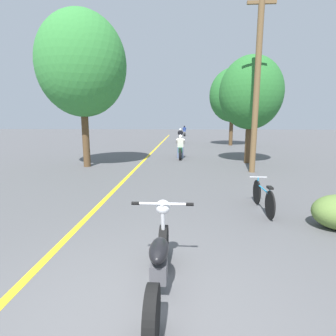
{
  "coord_description": "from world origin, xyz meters",
  "views": [
    {
      "loc": [
        0.48,
        -2.49,
        2.18
      ],
      "look_at": [
        0.06,
        4.48,
        0.9
      ],
      "focal_mm": 28.0,
      "sensor_mm": 36.0,
      "label": 1
    }
  ],
  "objects_px": {
    "motorcycle_foreground": "(159,261)",
    "motorcycle_rider_lead": "(180,149)",
    "motorcycle_rider_mid": "(180,137)",
    "bicycle_parked": "(263,197)",
    "roadside_tree_right_far": "(233,95)",
    "motorcycle_rider_far": "(184,132)",
    "utility_pole": "(257,82)",
    "roadside_tree_left": "(82,65)",
    "roadside_tree_right_near": "(251,93)"
  },
  "relations": [
    {
      "from": "motorcycle_foreground",
      "to": "motorcycle_rider_lead",
      "type": "xyz_separation_m",
      "value": [
        0.1,
        12.02,
        0.09
      ]
    },
    {
      "from": "motorcycle_rider_mid",
      "to": "bicycle_parked",
      "type": "height_order",
      "value": "motorcycle_rider_mid"
    },
    {
      "from": "motorcycle_foreground",
      "to": "motorcycle_rider_lead",
      "type": "distance_m",
      "value": 12.02
    },
    {
      "from": "roadside_tree_right_far",
      "to": "motorcycle_rider_mid",
      "type": "height_order",
      "value": "roadside_tree_right_far"
    },
    {
      "from": "motorcycle_rider_far",
      "to": "motorcycle_foreground",
      "type": "bearing_deg",
      "value": -90.59
    },
    {
      "from": "bicycle_parked",
      "to": "utility_pole",
      "type": "bearing_deg",
      "value": 78.76
    },
    {
      "from": "roadside_tree_right_far",
      "to": "motorcycle_rider_mid",
      "type": "relative_size",
      "value": 3.23
    },
    {
      "from": "motorcycle_rider_lead",
      "to": "bicycle_parked",
      "type": "distance_m",
      "value": 9.06
    },
    {
      "from": "motorcycle_foreground",
      "to": "motorcycle_rider_mid",
      "type": "relative_size",
      "value": 1.04
    },
    {
      "from": "motorcycle_rider_lead",
      "to": "motorcycle_foreground",
      "type": "bearing_deg",
      "value": -90.46
    },
    {
      "from": "utility_pole",
      "to": "roadside_tree_right_far",
      "type": "distance_m",
      "value": 12.09
    },
    {
      "from": "motorcycle_rider_lead",
      "to": "motorcycle_rider_far",
      "type": "xyz_separation_m",
      "value": [
        0.25,
        21.56,
        0.02
      ]
    },
    {
      "from": "motorcycle_rider_mid",
      "to": "bicycle_parked",
      "type": "bearing_deg",
      "value": -83.23
    },
    {
      "from": "motorcycle_rider_mid",
      "to": "motorcycle_rider_far",
      "type": "height_order",
      "value": "motorcycle_rider_far"
    },
    {
      "from": "motorcycle_rider_lead",
      "to": "roadside_tree_right_far",
      "type": "bearing_deg",
      "value": 62.21
    },
    {
      "from": "roadside_tree_left",
      "to": "motorcycle_rider_lead",
      "type": "relative_size",
      "value": 3.22
    },
    {
      "from": "bicycle_parked",
      "to": "roadside_tree_right_near",
      "type": "bearing_deg",
      "value": 79.58
    },
    {
      "from": "roadside_tree_left",
      "to": "motorcycle_rider_lead",
      "type": "bearing_deg",
      "value": 34.6
    },
    {
      "from": "utility_pole",
      "to": "roadside_tree_right_near",
      "type": "relative_size",
      "value": 1.36
    },
    {
      "from": "roadside_tree_right_near",
      "to": "roadside_tree_right_far",
      "type": "distance_m",
      "value": 9.58
    },
    {
      "from": "motorcycle_rider_mid",
      "to": "roadside_tree_left",
      "type": "bearing_deg",
      "value": -107.45
    },
    {
      "from": "motorcycle_rider_lead",
      "to": "bicycle_parked",
      "type": "height_order",
      "value": "motorcycle_rider_lead"
    },
    {
      "from": "motorcycle_rider_mid",
      "to": "roadside_tree_right_near",
      "type": "bearing_deg",
      "value": -72.93
    },
    {
      "from": "motorcycle_rider_lead",
      "to": "motorcycle_rider_mid",
      "type": "height_order",
      "value": "motorcycle_rider_mid"
    },
    {
      "from": "roadside_tree_left",
      "to": "bicycle_parked",
      "type": "relative_size",
      "value": 4.02
    },
    {
      "from": "roadside_tree_right_near",
      "to": "motorcycle_rider_far",
      "type": "xyz_separation_m",
      "value": [
        -3.23,
        22.98,
        -2.95
      ]
    },
    {
      "from": "roadside_tree_right_far",
      "to": "motorcycle_rider_far",
      "type": "xyz_separation_m",
      "value": [
        -4.01,
        13.46,
        -3.7
      ]
    },
    {
      "from": "roadside_tree_right_far",
      "to": "motorcycle_rider_lead",
      "type": "xyz_separation_m",
      "value": [
        -4.26,
        -8.09,
        -3.72
      ]
    },
    {
      "from": "roadside_tree_left",
      "to": "motorcycle_rider_lead",
      "type": "xyz_separation_m",
      "value": [
        4.39,
        3.03,
        -4.08
      ]
    },
    {
      "from": "roadside_tree_right_far",
      "to": "bicycle_parked",
      "type": "distance_m",
      "value": 17.47
    },
    {
      "from": "roadside_tree_right_near",
      "to": "motorcycle_rider_mid",
      "type": "xyz_separation_m",
      "value": [
        -3.64,
        11.86,
        -2.96
      ]
    },
    {
      "from": "roadside_tree_left",
      "to": "motorcycle_rider_far",
      "type": "xyz_separation_m",
      "value": [
        4.64,
        24.58,
        -4.06
      ]
    },
    {
      "from": "motorcycle_foreground",
      "to": "motorcycle_rider_mid",
      "type": "bearing_deg",
      "value": 90.15
    },
    {
      "from": "roadside_tree_right_near",
      "to": "bicycle_parked",
      "type": "height_order",
      "value": "roadside_tree_right_near"
    },
    {
      "from": "utility_pole",
      "to": "motorcycle_rider_lead",
      "type": "relative_size",
      "value": 3.36
    },
    {
      "from": "motorcycle_foreground",
      "to": "bicycle_parked",
      "type": "xyz_separation_m",
      "value": [
        2.22,
        3.21,
        -0.08
      ]
    },
    {
      "from": "utility_pole",
      "to": "motorcycle_foreground",
      "type": "xyz_separation_m",
      "value": [
        -3.19,
        -8.09,
        -3.26
      ]
    },
    {
      "from": "motorcycle_rider_lead",
      "to": "bicycle_parked",
      "type": "relative_size",
      "value": 1.25
    },
    {
      "from": "roadside_tree_right_far",
      "to": "motorcycle_rider_far",
      "type": "relative_size",
      "value": 3.1
    },
    {
      "from": "motorcycle_rider_far",
      "to": "bicycle_parked",
      "type": "bearing_deg",
      "value": -86.46
    },
    {
      "from": "roadside_tree_right_near",
      "to": "motorcycle_rider_far",
      "type": "distance_m",
      "value": 23.4
    },
    {
      "from": "roadside_tree_left",
      "to": "motorcycle_rider_mid",
      "type": "relative_size",
      "value": 3.44
    },
    {
      "from": "motorcycle_rider_far",
      "to": "bicycle_parked",
      "type": "distance_m",
      "value": 30.42
    },
    {
      "from": "bicycle_parked",
      "to": "motorcycle_rider_mid",
      "type": "bearing_deg",
      "value": 96.77
    },
    {
      "from": "roadside_tree_right_near",
      "to": "bicycle_parked",
      "type": "bearing_deg",
      "value": -100.42
    },
    {
      "from": "motorcycle_foreground",
      "to": "roadside_tree_right_far",
      "type": "bearing_deg",
      "value": 77.76
    },
    {
      "from": "roadside_tree_right_far",
      "to": "bicycle_parked",
      "type": "bearing_deg",
      "value": -97.21
    },
    {
      "from": "motorcycle_foreground",
      "to": "motorcycle_rider_far",
      "type": "height_order",
      "value": "motorcycle_rider_far"
    },
    {
      "from": "motorcycle_rider_far",
      "to": "bicycle_parked",
      "type": "height_order",
      "value": "motorcycle_rider_far"
    },
    {
      "from": "utility_pole",
      "to": "motorcycle_rider_lead",
      "type": "xyz_separation_m",
      "value": [
        -3.1,
        3.93,
        -3.17
      ]
    }
  ]
}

